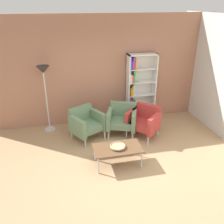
{
  "coord_description": "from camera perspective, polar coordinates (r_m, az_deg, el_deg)",
  "views": [
    {
      "loc": [
        -1.09,
        -3.9,
        3.17
      ],
      "look_at": [
        -0.01,
        0.84,
        0.95
      ],
      "focal_mm": 39.19,
      "sensor_mm": 36.0,
      "label": 1
    }
  ],
  "objects": [
    {
      "name": "armchair_by_bookshelf",
      "position": [
        6.27,
        2.35,
        -1.54
      ],
      "size": [
        0.89,
        0.86,
        0.78
      ],
      "rotation": [
        0.0,
        0.0,
        -0.36
      ],
      "color": "slate",
      "rests_on": "ground_plane"
    },
    {
      "name": "bookshelf_tall",
      "position": [
        6.88,
        6.04,
        5.56
      ],
      "size": [
        0.8,
        0.3,
        1.9
      ],
      "color": "silver",
      "rests_on": "ground_plane"
    },
    {
      "name": "floor_lamp_torchiere",
      "position": [
        6.29,
        -15.6,
        7.74
      ],
      "size": [
        0.32,
        0.32,
        1.74
      ],
      "color": "silver",
      "rests_on": "ground_plane"
    },
    {
      "name": "ground_plane",
      "position": [
        5.14,
        2.23,
        -13.53
      ],
      "size": [
        8.32,
        8.32,
        0.0
      ],
      "primitive_type": "plane",
      "color": "tan"
    },
    {
      "name": "armchair_corner_red",
      "position": [
        6.09,
        -6.07,
        -2.5
      ],
      "size": [
        0.93,
        0.91,
        0.78
      ],
      "rotation": [
        0.0,
        0.0,
        0.51
      ],
      "color": "slate",
      "rests_on": "ground_plane"
    },
    {
      "name": "decorative_bowl",
      "position": [
        5.09,
        1.34,
        -7.99
      ],
      "size": [
        0.32,
        0.32,
        0.05
      ],
      "color": "tan",
      "rests_on": "coffee_table_low"
    },
    {
      "name": "armchair_spare_guest",
      "position": [
        6.22,
        7.48,
        -1.98
      ],
      "size": [
        0.95,
        0.95,
        0.78
      ],
      "rotation": [
        0.0,
        0.0,
        -0.8
      ],
      "color": "#B73833",
      "rests_on": "ground_plane"
    },
    {
      "name": "coffee_table_low",
      "position": [
        5.12,
        1.33,
        -8.62
      ],
      "size": [
        1.0,
        0.56,
        0.4
      ],
      "color": "brown",
      "rests_on": "ground_plane"
    },
    {
      "name": "brick_back_panel",
      "position": [
        6.68,
        -3.06,
        9.58
      ],
      "size": [
        6.4,
        0.12,
        2.9
      ],
      "primitive_type": "cube",
      "color": "#A87056",
      "rests_on": "ground_plane"
    }
  ]
}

